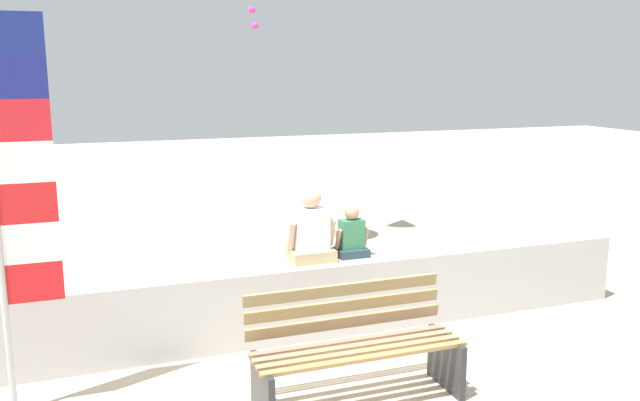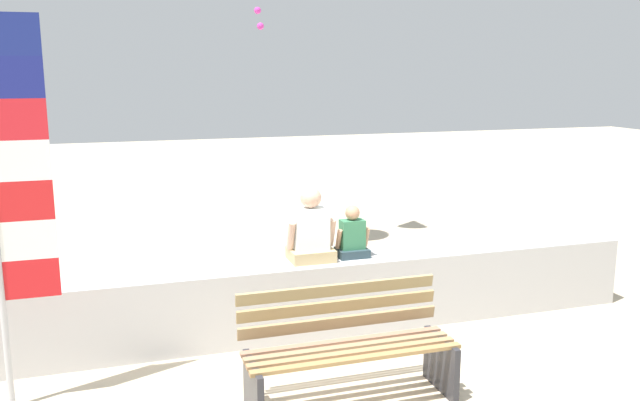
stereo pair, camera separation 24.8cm
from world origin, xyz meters
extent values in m
plane|color=beige|center=(0.00, 0.00, 0.00)|extent=(40.00, 40.00, 0.00)
cube|color=#B4B2B3|center=(0.00, 1.30, 0.36)|extent=(6.97, 0.51, 0.73)
cube|color=#9D7849|center=(-0.08, -0.36, 0.45)|extent=(1.67, 0.07, 0.03)
cube|color=#A57850|center=(-0.08, -0.24, 0.45)|extent=(1.67, 0.07, 0.03)
cube|color=#997957|center=(-0.08, -0.13, 0.45)|extent=(1.67, 0.07, 0.03)
cube|color=#A17158|center=(-0.08, -0.02, 0.45)|extent=(1.67, 0.07, 0.03)
cube|color=#9D8059|center=(-0.08, 0.09, 0.57)|extent=(1.67, 0.05, 0.10)
cube|color=#9D8255|center=(-0.08, 0.11, 0.70)|extent=(1.67, 0.05, 0.10)
cube|color=#968157|center=(-0.08, 0.13, 0.83)|extent=(1.67, 0.05, 0.10)
cube|color=#2D2D33|center=(-0.86, -0.19, 0.23)|extent=(0.05, 0.53, 0.45)
cube|color=#2D2D33|center=(0.69, -0.19, 0.23)|extent=(0.05, 0.53, 0.45)
cube|color=tan|center=(0.05, 1.34, 0.78)|extent=(0.43, 0.35, 0.12)
cube|color=white|center=(0.05, 1.34, 1.05)|extent=(0.33, 0.21, 0.41)
cylinder|color=#DBAA8E|center=(-0.16, 1.32, 1.00)|extent=(0.07, 0.16, 0.30)
cylinder|color=#DBAA8E|center=(0.25, 1.32, 1.00)|extent=(0.07, 0.16, 0.30)
sphere|color=#DBAA8E|center=(0.05, 1.34, 1.35)|extent=(0.20, 0.20, 0.20)
cube|color=#293D45|center=(0.48, 1.34, 0.77)|extent=(0.31, 0.25, 0.08)
cube|color=#377C53|center=(0.48, 1.34, 0.96)|extent=(0.24, 0.15, 0.29)
cylinder|color=tan|center=(0.33, 1.32, 0.92)|extent=(0.05, 0.12, 0.21)
cylinder|color=tan|center=(0.63, 1.32, 0.92)|extent=(0.05, 0.12, 0.21)
sphere|color=tan|center=(0.48, 1.34, 1.17)|extent=(0.15, 0.15, 0.15)
cube|color=red|center=(-2.38, 0.55, 1.02)|extent=(0.39, 0.02, 0.30)
cube|color=white|center=(-2.38, 0.55, 1.32)|extent=(0.39, 0.02, 0.30)
cube|color=red|center=(-2.38, 0.55, 1.62)|extent=(0.39, 0.02, 0.30)
cube|color=white|center=(-2.38, 0.55, 1.92)|extent=(0.39, 0.02, 0.30)
cube|color=red|center=(-2.38, 0.55, 2.22)|extent=(0.39, 0.02, 0.30)
cube|color=navy|center=(-2.38, 0.55, 2.51)|extent=(0.39, 0.02, 0.30)
cube|color=navy|center=(-2.38, 0.55, 2.81)|extent=(0.39, 0.02, 0.30)
sphere|color=#DF38AA|center=(-0.07, 3.03, 3.23)|extent=(0.08, 0.08, 0.08)
sphere|color=#DF38AA|center=(-0.06, 2.93, 3.05)|extent=(0.08, 0.08, 0.08)
camera|label=1|loc=(-1.98, -4.55, 2.57)|focal=36.96mm
camera|label=2|loc=(-1.75, -4.63, 2.57)|focal=36.96mm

